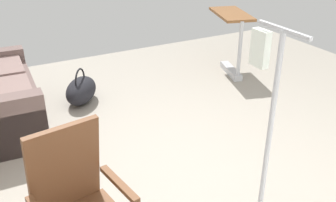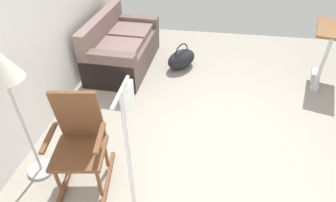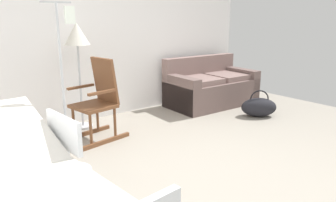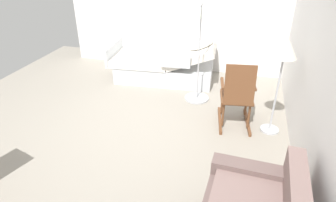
{
  "view_description": "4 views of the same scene",
  "coord_description": "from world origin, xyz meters",
  "px_view_note": "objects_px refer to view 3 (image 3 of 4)",
  "views": [
    {
      "loc": [
        -2.38,
        1.85,
        2.09
      ],
      "look_at": [
        0.24,
        0.45,
        0.63
      ],
      "focal_mm": 41.4,
      "sensor_mm": 36.0,
      "label": 1
    },
    {
      "loc": [
        -2.38,
        0.37,
        2.48
      ],
      "look_at": [
        -0.03,
        0.73,
        0.67
      ],
      "focal_mm": 30.45,
      "sensor_mm": 36.0,
      "label": 2
    },
    {
      "loc": [
        -2.38,
        -2.22,
        1.56
      ],
      "look_at": [
        -0.23,
        0.51,
        0.65
      ],
      "focal_mm": 34.65,
      "sensor_mm": 36.0,
      "label": 3
    },
    {
      "loc": [
        3.45,
        1.55,
        2.57
      ],
      "look_at": [
        0.19,
        0.64,
        0.72
      ],
      "focal_mm": 31.56,
      "sensor_mm": 36.0,
      "label": 4
    }
  ],
  "objects_px": {
    "floor_lamp": "(77,41)",
    "duffel_bag": "(259,107)",
    "couch": "(211,88)",
    "rocking_chair": "(98,101)",
    "iv_pole": "(69,151)"
  },
  "relations": [
    {
      "from": "couch",
      "to": "rocking_chair",
      "type": "bearing_deg",
      "value": -173.11
    },
    {
      "from": "rocking_chair",
      "to": "floor_lamp",
      "type": "height_order",
      "value": "floor_lamp"
    },
    {
      "from": "rocking_chair",
      "to": "duffel_bag",
      "type": "bearing_deg",
      "value": -16.24
    },
    {
      "from": "rocking_chair",
      "to": "iv_pole",
      "type": "xyz_separation_m",
      "value": [
        -0.69,
        -0.73,
        -0.25
      ]
    },
    {
      "from": "rocking_chair",
      "to": "duffel_bag",
      "type": "xyz_separation_m",
      "value": [
        2.43,
        -0.71,
        -0.35
      ]
    },
    {
      "from": "couch",
      "to": "floor_lamp",
      "type": "relative_size",
      "value": 1.1
    },
    {
      "from": "rocking_chair",
      "to": "iv_pole",
      "type": "distance_m",
      "value": 1.04
    },
    {
      "from": "couch",
      "to": "floor_lamp",
      "type": "height_order",
      "value": "floor_lamp"
    },
    {
      "from": "couch",
      "to": "iv_pole",
      "type": "bearing_deg",
      "value": -161.62
    },
    {
      "from": "rocking_chair",
      "to": "floor_lamp",
      "type": "distance_m",
      "value": 0.9
    },
    {
      "from": "couch",
      "to": "iv_pole",
      "type": "distance_m",
      "value": 3.21
    },
    {
      "from": "duffel_bag",
      "to": "iv_pole",
      "type": "bearing_deg",
      "value": -179.65
    },
    {
      "from": "couch",
      "to": "duffel_bag",
      "type": "xyz_separation_m",
      "value": [
        0.08,
        -0.99,
        -0.15
      ]
    },
    {
      "from": "couch",
      "to": "iv_pole",
      "type": "xyz_separation_m",
      "value": [
        -3.05,
        -1.01,
        -0.06
      ]
    },
    {
      "from": "floor_lamp",
      "to": "duffel_bag",
      "type": "distance_m",
      "value": 2.94
    }
  ]
}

